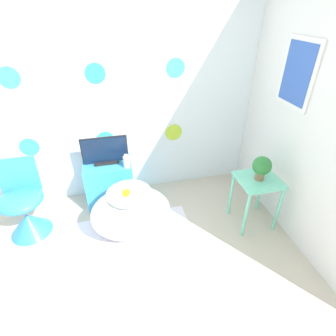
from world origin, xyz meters
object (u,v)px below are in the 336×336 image
at_px(potted_plant_left, 262,167).
at_px(chair, 25,211).
at_px(tv, 105,152).
at_px(vase, 127,162).
at_px(bathtub, 131,213).

bearing_deg(potted_plant_left, chair, 170.19).
distance_m(tv, vase, 0.27).
bearing_deg(vase, bathtub, -93.82).
relative_size(tv, potted_plant_left, 1.96).
bearing_deg(tv, vase, -33.52).
distance_m(bathtub, tv, 0.74).
xyz_separation_m(bathtub, chair, (-1.05, 0.28, -0.00)).
bearing_deg(bathtub, chair, 164.98).
bearing_deg(chair, potted_plant_left, -9.81).
height_order(chair, vase, chair).
relative_size(bathtub, potted_plant_left, 3.17).
distance_m(bathtub, potted_plant_left, 1.38).
height_order(chair, tv, tv).
bearing_deg(chair, vase, 7.86).
bearing_deg(tv, bathtub, -72.13).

